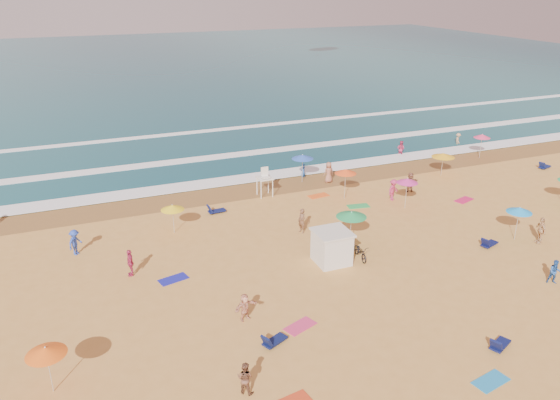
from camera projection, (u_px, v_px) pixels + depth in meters
name	position (u px, v px, depth m)	size (l,w,h in m)	color
ground	(355.00, 246.00, 36.37)	(220.00, 220.00, 0.00)	gold
ocean	(148.00, 67.00, 108.49)	(220.00, 140.00, 0.18)	#0C4756
wet_sand	(284.00, 185.00, 47.10)	(220.00, 220.00, 0.00)	olive
surf_foam	(251.00, 155.00, 54.63)	(200.00, 18.70, 0.05)	white
cabana	(332.00, 248.00, 33.98)	(2.00, 2.00, 2.00)	silver
cabana_roof	(332.00, 232.00, 33.57)	(2.20, 2.20, 0.12)	silver
bicycle	(360.00, 252.00, 34.57)	(0.65, 1.88, 0.99)	black
lifeguard_stand	(265.00, 184.00, 44.32)	(1.20, 1.20, 2.10)	white
beach_umbrellas	(349.00, 205.00, 37.25)	(50.00, 29.16, 0.76)	orange
loungers	(462.00, 253.00, 35.15)	(45.07, 21.73, 0.34)	navy
towels	(413.00, 259.00, 34.61)	(36.52, 24.62, 0.03)	red
beachgoers	(308.00, 214.00, 39.34)	(51.59, 28.24, 2.11)	#BD2F5C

